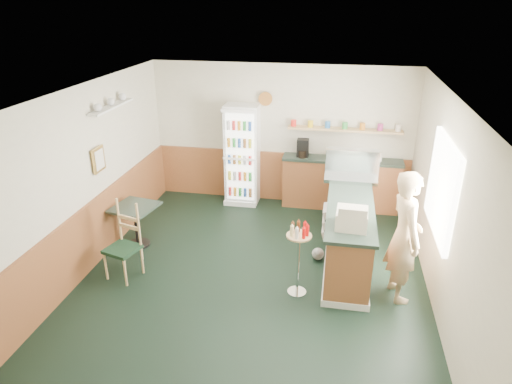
% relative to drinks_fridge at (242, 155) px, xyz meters
% --- Properties ---
extents(ground, '(6.00, 6.00, 0.00)m').
position_rel_drinks_fridge_xyz_m(ground, '(0.72, -2.74, -0.98)').
color(ground, black).
rests_on(ground, ground).
extents(room_envelope, '(5.04, 6.02, 2.72)m').
position_rel_drinks_fridge_xyz_m(room_envelope, '(0.49, -2.01, 0.55)').
color(room_envelope, beige).
rests_on(room_envelope, ground).
extents(service_counter, '(0.68, 3.01, 1.01)m').
position_rel_drinks_fridge_xyz_m(service_counter, '(2.07, -1.67, -0.52)').
color(service_counter, '#975730').
rests_on(service_counter, ground).
extents(back_counter, '(2.24, 0.42, 1.69)m').
position_rel_drinks_fridge_xyz_m(back_counter, '(1.91, 0.06, -0.43)').
color(back_counter, '#975730').
rests_on(back_counter, ground).
extents(drinks_fridge, '(0.65, 0.54, 1.96)m').
position_rel_drinks_fridge_xyz_m(drinks_fridge, '(0.00, 0.00, 0.00)').
color(drinks_fridge, white).
rests_on(drinks_fridge, ground).
extents(display_case, '(0.87, 0.45, 0.49)m').
position_rel_drinks_fridge_xyz_m(display_case, '(2.07, -1.00, 0.28)').
color(display_case, silver).
rests_on(display_case, service_counter).
extents(cash_register, '(0.43, 0.45, 0.24)m').
position_rel_drinks_fridge_xyz_m(cash_register, '(2.07, -2.70, 0.15)').
color(cash_register, beige).
rests_on(cash_register, service_counter).
extents(shopkeeper, '(0.58, 0.70, 1.84)m').
position_rel_drinks_fridge_xyz_m(shopkeeper, '(2.77, -2.68, -0.06)').
color(shopkeeper, tan).
rests_on(shopkeeper, ground).
extents(condiment_stand, '(0.34, 0.34, 1.07)m').
position_rel_drinks_fridge_xyz_m(condiment_stand, '(1.40, -2.89, -0.28)').
color(condiment_stand, silver).
rests_on(condiment_stand, ground).
extents(newspaper_rack, '(0.09, 0.43, 0.51)m').
position_rel_drinks_fridge_xyz_m(newspaper_rack, '(1.71, -1.58, -0.49)').
color(newspaper_rack, black).
rests_on(newspaper_rack, ground).
extents(cafe_table, '(0.76, 0.76, 0.72)m').
position_rel_drinks_fridge_xyz_m(cafe_table, '(-1.33, -2.05, -0.47)').
color(cafe_table, black).
rests_on(cafe_table, ground).
extents(cafe_chair, '(0.53, 0.53, 1.15)m').
position_rel_drinks_fridge_xyz_m(cafe_chair, '(-1.14, -2.86, -0.38)').
color(cafe_chair, black).
rests_on(cafe_chair, ground).
extents(dog_doorstop, '(0.19, 0.25, 0.23)m').
position_rel_drinks_fridge_xyz_m(dog_doorstop, '(1.64, -1.97, -0.87)').
color(dog_doorstop, '#979791').
rests_on(dog_doorstop, ground).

